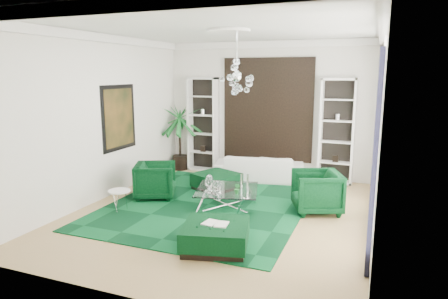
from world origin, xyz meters
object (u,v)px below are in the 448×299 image
at_px(coffee_table, 227,199).
at_px(ottoman_side, 216,182).
at_px(sofa, 259,168).
at_px(armchair_left, 155,180).
at_px(palm, 180,128).
at_px(side_table, 120,201).
at_px(ottoman_front, 216,236).
at_px(armchair_right, 317,192).

bearing_deg(coffee_table, ottoman_side, 121.58).
bearing_deg(ottoman_side, sofa, 59.58).
height_order(armchair_left, palm, palm).
xyz_separation_m(coffee_table, side_table, (-2.10, -0.98, 0.00)).
bearing_deg(side_table, palm, 98.01).
relative_size(armchair_left, ottoman_front, 0.86).
bearing_deg(armchair_left, ottoman_front, -154.69).
relative_size(armchair_left, armchair_right, 0.95).
distance_m(coffee_table, ottoman_side, 1.45).
distance_m(armchair_left, palm, 2.98).
xyz_separation_m(sofa, palm, (-2.63, 0.36, 0.94)).
relative_size(armchair_left, coffee_table, 0.71).
xyz_separation_m(sofa, coffee_table, (0.01, -2.51, -0.13)).
relative_size(armchair_right, ottoman_side, 1.01).
bearing_deg(side_table, armchair_left, 78.44).
xyz_separation_m(sofa, ottoman_front, (0.55, -4.45, -0.13)).
xyz_separation_m(sofa, side_table, (-2.08, -3.49, -0.13)).
relative_size(ottoman_side, palm, 0.37).
xyz_separation_m(ottoman_front, palm, (-3.18, 4.81, 1.08)).
height_order(side_table, palm, palm).
relative_size(ottoman_front, palm, 0.42).
bearing_deg(armchair_left, palm, -8.43).
bearing_deg(ottoman_side, side_table, -121.05).
distance_m(armchair_right, ottoman_side, 2.71).
bearing_deg(armchair_right, armchair_left, -105.48).
bearing_deg(side_table, ottoman_side, 58.95).
bearing_deg(ottoman_side, armchair_right, -15.52).
bearing_deg(ottoman_front, palm, 123.44).
bearing_deg(coffee_table, armchair_left, 176.15).
height_order(armchair_right, side_table, armchair_right).
xyz_separation_m(armchair_left, ottoman_side, (1.11, 1.11, -0.21)).
distance_m(sofa, armchair_left, 3.02).
height_order(sofa, armchair_left, armchair_left).
xyz_separation_m(armchair_right, side_table, (-3.94, -1.50, -0.22)).
relative_size(armchair_right, side_table, 2.09).
bearing_deg(ottoman_front, armchair_right, 61.99).
height_order(coffee_table, ottoman_side, coffee_table).
height_order(ottoman_side, ottoman_front, ottoman_front).
distance_m(armchair_left, side_table, 1.15).
bearing_deg(side_table, ottoman_front, -19.98).
relative_size(sofa, ottoman_front, 2.23).
bearing_deg(side_table, sofa, 59.18).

